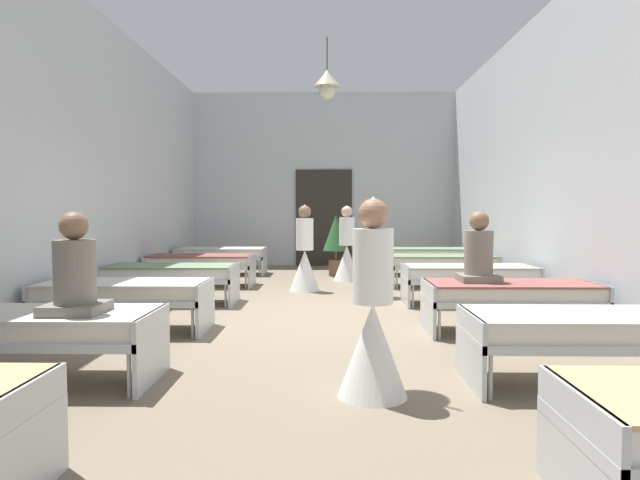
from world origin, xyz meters
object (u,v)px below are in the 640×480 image
at_px(bed_right_row_1, 589,330).
at_px(bed_right_row_5, 425,254).
at_px(bed_right_row_3, 469,275).
at_px(bed_right_row_4, 443,263).
at_px(bed_left_row_5, 221,254).
at_px(nurse_near_aisle, 347,254).
at_px(patient_seated_secondary, 479,256).
at_px(bed_right_row_2, 511,294).
at_px(nurse_far_aisle, 373,326).
at_px(patient_seated_primary, 75,276).
at_px(bed_left_row_4, 201,262).
at_px(potted_plant, 336,237).
at_px(nurse_mid_aisle, 305,260).
at_px(bed_left_row_3, 172,274).
at_px(bed_left_row_2, 124,293).
at_px(bed_left_row_1, 37,328).

height_order(bed_right_row_1, bed_right_row_5, same).
xyz_separation_m(bed_right_row_3, bed_right_row_4, (0.00, 1.90, 0.00)).
relative_size(bed_left_row_5, nurse_near_aisle, 1.28).
height_order(bed_right_row_1, patient_seated_secondary, patient_seated_secondary).
xyz_separation_m(bed_right_row_2, bed_right_row_4, (0.00, 3.80, 0.00)).
bearing_deg(bed_right_row_1, bed_right_row_4, 90.00).
relative_size(bed_right_row_2, nurse_far_aisle, 1.28).
bearing_deg(patient_seated_primary, bed_right_row_3, 43.75).
distance_m(bed_left_row_4, potted_plant, 3.03).
bearing_deg(nurse_near_aisle, nurse_far_aisle, 171.55).
bearing_deg(potted_plant, bed_right_row_4, -41.57).
xyz_separation_m(bed_left_row_4, patient_seated_primary, (0.35, -5.77, 0.43)).
xyz_separation_m(bed_left_row_5, nurse_far_aisle, (2.67, -7.90, 0.09)).
bearing_deg(nurse_far_aisle, bed_left_row_5, 165.06).
xyz_separation_m(patient_seated_secondary, potted_plant, (-1.57, 5.44, -0.05)).
height_order(nurse_near_aisle, patient_seated_primary, nurse_near_aisle).
xyz_separation_m(nurse_mid_aisle, nurse_far_aisle, (0.75, -5.48, 0.00)).
height_order(bed_right_row_2, patient_seated_primary, patient_seated_primary).
distance_m(bed_right_row_1, nurse_near_aisle, 6.76).
relative_size(bed_left_row_3, nurse_far_aisle, 1.28).
relative_size(bed_right_row_1, patient_seated_primary, 2.38).
relative_size(bed_right_row_1, bed_right_row_4, 1.00).
height_order(bed_right_row_2, bed_right_row_4, same).
bearing_deg(bed_left_row_4, bed_right_row_1, -52.37).
height_order(bed_left_row_2, bed_right_row_3, same).
bearing_deg(bed_left_row_5, bed_left_row_2, -90.00).
relative_size(nurse_mid_aisle, patient_seated_primary, 1.86).
xyz_separation_m(bed_right_row_1, bed_left_row_2, (-4.39, 1.90, 0.00)).
relative_size(bed_left_row_3, bed_right_row_5, 1.00).
height_order(bed_left_row_4, nurse_near_aisle, nurse_near_aisle).
xyz_separation_m(bed_left_row_3, bed_right_row_4, (4.39, 1.90, 0.00)).
bearing_deg(potted_plant, bed_right_row_2, -70.78).
relative_size(bed_left_row_2, patient_seated_secondary, 2.38).
bearing_deg(bed_right_row_1, bed_left_row_3, 139.15).
distance_m(bed_left_row_1, bed_right_row_1, 4.39).
distance_m(bed_left_row_3, nurse_near_aisle, 3.84).
distance_m(bed_right_row_2, nurse_near_aisle, 4.95).
height_order(bed_right_row_5, potted_plant, potted_plant).
relative_size(bed_right_row_1, nurse_far_aisle, 1.28).
height_order(bed_left_row_1, bed_left_row_3, same).
height_order(bed_right_row_2, bed_left_row_4, same).
relative_size(bed_right_row_1, patient_seated_secondary, 2.38).
xyz_separation_m(bed_right_row_4, patient_seated_primary, (-4.04, -5.77, 0.43)).
bearing_deg(bed_left_row_3, nurse_near_aisle, 45.61).
distance_m(bed_left_row_1, bed_left_row_4, 5.70).
bearing_deg(bed_left_row_3, bed_left_row_2, -90.00).
bearing_deg(bed_left_row_3, bed_right_row_2, -23.38).
bearing_deg(nurse_far_aisle, bed_left_row_3, 179.46).
xyz_separation_m(bed_left_row_1, bed_left_row_2, (0.00, 1.90, 0.00)).
relative_size(bed_right_row_2, potted_plant, 1.47).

